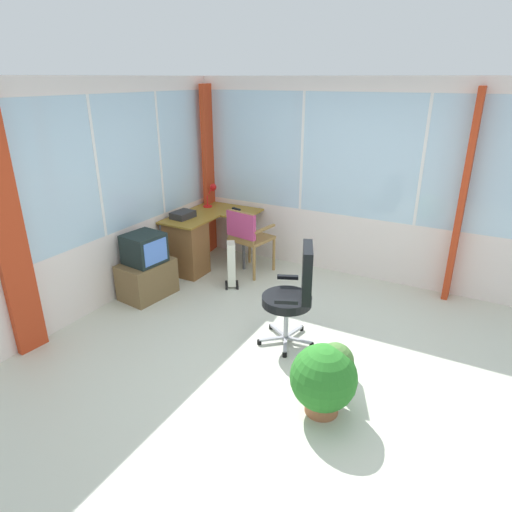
{
  "coord_description": "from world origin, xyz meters",
  "views": [
    {
      "loc": [
        -3.41,
        -1.52,
        2.54
      ],
      "look_at": [
        0.33,
        0.5,
        0.81
      ],
      "focal_mm": 30.94,
      "sensor_mm": 36.0,
      "label": 1
    }
  ],
  "objects_px": {
    "paper_tray": "(183,215)",
    "space_heater": "(231,264)",
    "tv_remote": "(236,209)",
    "tv_on_stand": "(146,269)",
    "potted_plant": "(325,377)",
    "desk": "(189,244)",
    "wooden_armchair": "(246,233)",
    "office_chair": "(295,290)",
    "desk_lamp": "(213,192)"
  },
  "relations": [
    {
      "from": "tv_remote",
      "to": "potted_plant",
      "type": "distance_m",
      "value": 3.4
    },
    {
      "from": "desk",
      "to": "tv_remote",
      "type": "xyz_separation_m",
      "value": [
        0.72,
        -0.33,
        0.36
      ]
    },
    {
      "from": "tv_remote",
      "to": "space_heater",
      "type": "relative_size",
      "value": 0.25
    },
    {
      "from": "desk_lamp",
      "to": "wooden_armchair",
      "type": "height_order",
      "value": "desk_lamp"
    },
    {
      "from": "desk_lamp",
      "to": "paper_tray",
      "type": "xyz_separation_m",
      "value": [
        -0.69,
        0.03,
        -0.17
      ]
    },
    {
      "from": "tv_on_stand",
      "to": "wooden_armchair",
      "type": "bearing_deg",
      "value": -32.85
    },
    {
      "from": "desk_lamp",
      "to": "wooden_armchair",
      "type": "bearing_deg",
      "value": -117.89
    },
    {
      "from": "paper_tray",
      "to": "tv_on_stand",
      "type": "bearing_deg",
      "value": -174.72
    },
    {
      "from": "desk",
      "to": "desk_lamp",
      "type": "height_order",
      "value": "desk_lamp"
    },
    {
      "from": "desk_lamp",
      "to": "tv_on_stand",
      "type": "bearing_deg",
      "value": -178.29
    },
    {
      "from": "office_chair",
      "to": "space_heater",
      "type": "height_order",
      "value": "office_chair"
    },
    {
      "from": "tv_remote",
      "to": "wooden_armchair",
      "type": "bearing_deg",
      "value": -117.36
    },
    {
      "from": "space_heater",
      "to": "potted_plant",
      "type": "xyz_separation_m",
      "value": [
        -1.64,
        -1.88,
        0.02
      ]
    },
    {
      "from": "paper_tray",
      "to": "tv_on_stand",
      "type": "relative_size",
      "value": 0.37
    },
    {
      "from": "tv_remote",
      "to": "tv_on_stand",
      "type": "distance_m",
      "value": 1.66
    },
    {
      "from": "tv_remote",
      "to": "desk_lamp",
      "type": "bearing_deg",
      "value": 107.68
    },
    {
      "from": "office_chair",
      "to": "space_heater",
      "type": "relative_size",
      "value": 1.75
    },
    {
      "from": "tv_remote",
      "to": "office_chair",
      "type": "height_order",
      "value": "office_chair"
    },
    {
      "from": "tv_remote",
      "to": "potted_plant",
      "type": "bearing_deg",
      "value": -118.45
    },
    {
      "from": "desk_lamp",
      "to": "office_chair",
      "type": "bearing_deg",
      "value": -128.89
    },
    {
      "from": "tv_remote",
      "to": "potted_plant",
      "type": "height_order",
      "value": "tv_remote"
    },
    {
      "from": "tv_remote",
      "to": "office_chair",
      "type": "xyz_separation_m",
      "value": [
        -1.66,
        -1.67,
        -0.18
      ]
    },
    {
      "from": "desk",
      "to": "tv_on_stand",
      "type": "distance_m",
      "value": 0.85
    },
    {
      "from": "desk",
      "to": "office_chair",
      "type": "xyz_separation_m",
      "value": [
        -0.93,
        -1.99,
        0.18
      ]
    },
    {
      "from": "paper_tray",
      "to": "space_heater",
      "type": "bearing_deg",
      "value": -99.61
    },
    {
      "from": "desk",
      "to": "paper_tray",
      "type": "distance_m",
      "value": 0.41
    },
    {
      "from": "office_chair",
      "to": "space_heater",
      "type": "distance_m",
      "value": 1.53
    },
    {
      "from": "tv_on_stand",
      "to": "desk",
      "type": "bearing_deg",
      "value": -1.56
    },
    {
      "from": "paper_tray",
      "to": "office_chair",
      "type": "xyz_separation_m",
      "value": [
        -0.97,
        -2.1,
        -0.21
      ]
    },
    {
      "from": "desk_lamp",
      "to": "office_chair",
      "type": "xyz_separation_m",
      "value": [
        -1.66,
        -2.06,
        -0.38
      ]
    },
    {
      "from": "paper_tray",
      "to": "potted_plant",
      "type": "bearing_deg",
      "value": -123.31
    },
    {
      "from": "potted_plant",
      "to": "wooden_armchair",
      "type": "bearing_deg",
      "value": 42.56
    },
    {
      "from": "desk_lamp",
      "to": "space_heater",
      "type": "bearing_deg",
      "value": -135.94
    },
    {
      "from": "space_heater",
      "to": "paper_tray",
      "type": "bearing_deg",
      "value": 80.39
    },
    {
      "from": "paper_tray",
      "to": "potted_plant",
      "type": "height_order",
      "value": "paper_tray"
    },
    {
      "from": "desk",
      "to": "tv_on_stand",
      "type": "height_order",
      "value": "tv_on_stand"
    },
    {
      "from": "desk",
      "to": "wooden_armchair",
      "type": "relative_size",
      "value": 1.37
    },
    {
      "from": "desk",
      "to": "tv_remote",
      "type": "relative_size",
      "value": 8.36
    },
    {
      "from": "tv_on_stand",
      "to": "space_heater",
      "type": "relative_size",
      "value": 1.34
    },
    {
      "from": "paper_tray",
      "to": "space_heater",
      "type": "height_order",
      "value": "paper_tray"
    },
    {
      "from": "space_heater",
      "to": "potted_plant",
      "type": "bearing_deg",
      "value": -131.22
    },
    {
      "from": "desk_lamp",
      "to": "potted_plant",
      "type": "relative_size",
      "value": 0.56
    },
    {
      "from": "desk_lamp",
      "to": "tv_on_stand",
      "type": "distance_m",
      "value": 1.7
    },
    {
      "from": "wooden_armchair",
      "to": "desk",
      "type": "bearing_deg",
      "value": 113.1
    },
    {
      "from": "tv_on_stand",
      "to": "potted_plant",
      "type": "distance_m",
      "value": 2.79
    },
    {
      "from": "paper_tray",
      "to": "office_chair",
      "type": "height_order",
      "value": "office_chair"
    },
    {
      "from": "desk_lamp",
      "to": "paper_tray",
      "type": "bearing_deg",
      "value": 177.12
    },
    {
      "from": "desk_lamp",
      "to": "potted_plant",
      "type": "height_order",
      "value": "desk_lamp"
    },
    {
      "from": "office_chair",
      "to": "space_heater",
      "type": "xyz_separation_m",
      "value": [
        0.83,
        1.25,
        -0.29
      ]
    },
    {
      "from": "desk_lamp",
      "to": "space_heater",
      "type": "relative_size",
      "value": 0.56
    }
  ]
}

